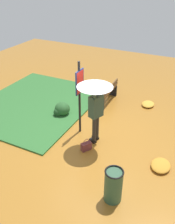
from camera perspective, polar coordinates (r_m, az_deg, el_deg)
ground_plane at (r=7.64m, az=1.41°, el=-5.62°), size 18.00×18.00×0.00m
grass_verge at (r=9.61m, az=-11.80°, el=2.05°), size 4.80×4.00×0.05m
person_with_umbrella at (r=6.58m, az=1.83°, el=3.83°), size 0.96×0.96×2.04m
info_sign_post at (r=7.14m, az=-1.83°, el=5.12°), size 0.44×0.07×2.30m
handbag at (r=7.04m, az=-0.30°, el=-7.92°), size 0.33×0.28×0.37m
park_bench at (r=9.38m, az=4.65°, el=4.49°), size 1.40×0.39×0.75m
trash_bin at (r=5.60m, az=6.00°, el=-16.54°), size 0.42×0.42×0.83m
shrub_cluster at (r=8.63m, az=-6.04°, el=0.60°), size 0.58×0.53×0.48m
leaf_pile_near_person at (r=9.53m, az=13.85°, el=1.79°), size 0.56×0.45×0.12m
leaf_pile_by_bench at (r=6.80m, az=16.60°, el=-11.78°), size 0.62×0.50×0.14m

